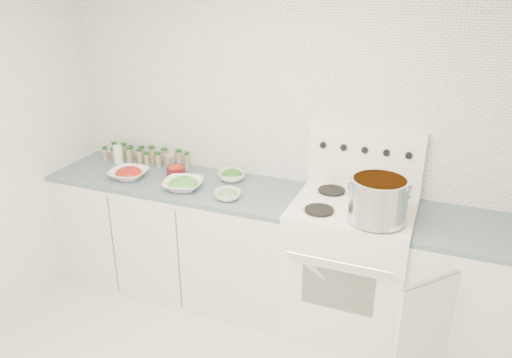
% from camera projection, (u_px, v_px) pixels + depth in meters
% --- Properties ---
extents(room_walls, '(3.54, 3.04, 2.52)m').
position_uv_depth(room_walls, '(193.00, 165.00, 2.07)').
color(room_walls, white).
rests_on(room_walls, ground).
extents(counter_left, '(1.85, 0.62, 0.90)m').
position_uv_depth(counter_left, '(179.00, 234.00, 3.80)').
color(counter_left, white).
rests_on(counter_left, ground).
extents(stove, '(0.76, 0.70, 1.36)m').
position_uv_depth(stove, '(349.00, 263.00, 3.33)').
color(stove, white).
rests_on(stove, ground).
extents(counter_right, '(0.89, 0.93, 0.90)m').
position_uv_depth(counter_right, '(481.00, 297.00, 3.07)').
color(counter_right, white).
rests_on(counter_right, ground).
extents(stock_pot, '(0.36, 0.34, 0.26)m').
position_uv_depth(stock_pot, '(378.00, 198.00, 2.89)').
color(stock_pot, silver).
rests_on(stock_pot, stove).
extents(bowl_tomato, '(0.29, 0.29, 0.09)m').
position_uv_depth(bowl_tomato, '(129.00, 173.00, 3.64)').
color(bowl_tomato, white).
rests_on(bowl_tomato, counter_left).
extents(bowl_snowpea, '(0.32, 0.32, 0.09)m').
position_uv_depth(bowl_snowpea, '(183.00, 184.00, 3.46)').
color(bowl_snowpea, white).
rests_on(bowl_snowpea, counter_left).
extents(bowl_broccoli, '(0.24, 0.24, 0.08)m').
position_uv_depth(bowl_broccoli, '(232.00, 175.00, 3.61)').
color(bowl_broccoli, white).
rests_on(bowl_broccoli, counter_left).
extents(bowl_zucchini, '(0.22, 0.22, 0.07)m').
position_uv_depth(bowl_zucchini, '(227.00, 194.00, 3.31)').
color(bowl_zucchini, white).
rests_on(bowl_zucchini, counter_left).
extents(bowl_pepper, '(0.14, 0.14, 0.08)m').
position_uv_depth(bowl_pepper, '(176.00, 170.00, 3.68)').
color(bowl_pepper, '#5F1016').
rests_on(bowl_pepper, counter_left).
extents(salt_canister, '(0.09, 0.09, 0.14)m').
position_uv_depth(salt_canister, '(118.00, 154.00, 3.92)').
color(salt_canister, white).
rests_on(salt_canister, counter_left).
extents(tin_can, '(0.11, 0.11, 0.11)m').
position_uv_depth(tin_can, '(170.00, 162.00, 3.82)').
color(tin_can, '#B8AD9C').
rests_on(tin_can, counter_left).
extents(spice_cluster, '(0.72, 0.16, 0.14)m').
position_uv_depth(spice_cluster, '(143.00, 155.00, 3.93)').
color(spice_cluster, gray).
rests_on(spice_cluster, counter_left).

